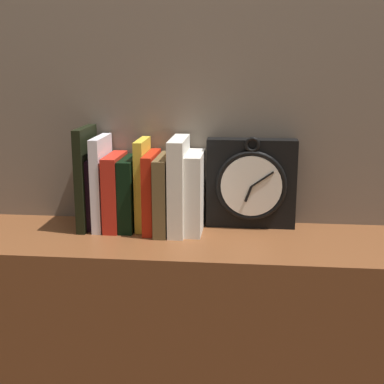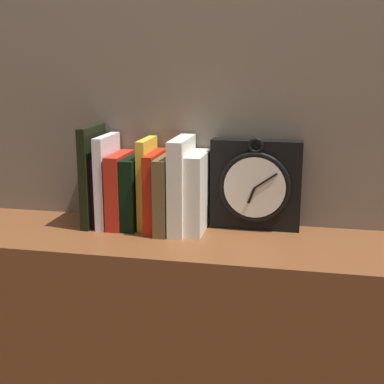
{
  "view_description": "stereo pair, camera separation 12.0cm",
  "coord_description": "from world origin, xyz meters",
  "px_view_note": "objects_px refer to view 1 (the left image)",
  "views": [
    {
      "loc": [
        0.12,
        -1.16,
        1.31
      ],
      "look_at": [
        0.0,
        0.0,
        1.02
      ],
      "focal_mm": 50.0,
      "sensor_mm": 36.0,
      "label": 1
    },
    {
      "loc": [
        0.24,
        -1.15,
        1.31
      ],
      "look_at": [
        0.0,
        0.0,
        1.02
      ],
      "focal_mm": 50.0,
      "sensor_mm": 36.0,
      "label": 2
    }
  ],
  "objects_px": {
    "clock": "(251,183)",
    "book_slot5_yellow": "(143,184)",
    "book_slot1_black": "(95,192)",
    "book_slot3_red": "(115,191)",
    "book_slot7_brown": "(164,194)",
    "book_slot2_white": "(102,182)",
    "book_slot6_red": "(152,191)",
    "book_slot9_white": "(196,192)",
    "book_slot8_white": "(179,185)",
    "book_slot0_black": "(87,178)",
    "book_slot4_black": "(130,193)"
  },
  "relations": [
    {
      "from": "book_slot6_red",
      "to": "book_slot9_white",
      "type": "relative_size",
      "value": 0.99
    },
    {
      "from": "book_slot7_brown",
      "to": "book_slot5_yellow",
      "type": "bearing_deg",
      "value": 160.25
    },
    {
      "from": "book_slot1_black",
      "to": "book_slot6_red",
      "type": "distance_m",
      "value": 0.14
    },
    {
      "from": "book_slot2_white",
      "to": "book_slot6_red",
      "type": "bearing_deg",
      "value": -2.74
    },
    {
      "from": "book_slot9_white",
      "to": "book_slot3_red",
      "type": "bearing_deg",
      "value": 179.04
    },
    {
      "from": "book_slot4_black",
      "to": "book_slot6_red",
      "type": "distance_m",
      "value": 0.06
    },
    {
      "from": "book_slot3_red",
      "to": "book_slot7_brown",
      "type": "xyz_separation_m",
      "value": [
        0.12,
        -0.01,
        0.0
      ]
    },
    {
      "from": "clock",
      "to": "book_slot7_brown",
      "type": "bearing_deg",
      "value": -166.34
    },
    {
      "from": "book_slot2_white",
      "to": "book_slot8_white",
      "type": "bearing_deg",
      "value": -3.36
    },
    {
      "from": "book_slot1_black",
      "to": "book_slot6_red",
      "type": "xyz_separation_m",
      "value": [
        0.14,
        -0.01,
        0.01
      ]
    },
    {
      "from": "book_slot2_white",
      "to": "book_slot5_yellow",
      "type": "height_order",
      "value": "book_slot2_white"
    },
    {
      "from": "book_slot0_black",
      "to": "book_slot8_white",
      "type": "bearing_deg",
      "value": -2.37
    },
    {
      "from": "book_slot3_red",
      "to": "book_slot7_brown",
      "type": "height_order",
      "value": "same"
    },
    {
      "from": "book_slot2_white",
      "to": "book_slot3_red",
      "type": "relative_size",
      "value": 1.24
    },
    {
      "from": "book_slot3_red",
      "to": "book_slot9_white",
      "type": "xyz_separation_m",
      "value": [
        0.2,
        -0.0,
        0.0
      ]
    },
    {
      "from": "book_slot4_black",
      "to": "book_slot3_red",
      "type": "bearing_deg",
      "value": -177.47
    },
    {
      "from": "book_slot0_black",
      "to": "book_slot8_white",
      "type": "xyz_separation_m",
      "value": [
        0.23,
        -0.01,
        -0.01
      ]
    },
    {
      "from": "book_slot1_black",
      "to": "book_slot2_white",
      "type": "bearing_deg",
      "value": -21.08
    },
    {
      "from": "book_slot6_red",
      "to": "book_slot4_black",
      "type": "bearing_deg",
      "value": 173.65
    },
    {
      "from": "book_slot2_white",
      "to": "book_slot5_yellow",
      "type": "distance_m",
      "value": 0.1
    },
    {
      "from": "book_slot6_red",
      "to": "book_slot7_brown",
      "type": "xyz_separation_m",
      "value": [
        0.03,
        -0.01,
        -0.0
      ]
    },
    {
      "from": "clock",
      "to": "book_slot7_brown",
      "type": "relative_size",
      "value": 1.25
    },
    {
      "from": "book_slot4_black",
      "to": "book_slot5_yellow",
      "type": "bearing_deg",
      "value": 12.38
    },
    {
      "from": "book_slot1_black",
      "to": "book_slot6_red",
      "type": "relative_size",
      "value": 0.91
    },
    {
      "from": "book_slot0_black",
      "to": "book_slot7_brown",
      "type": "relative_size",
      "value": 1.36
    },
    {
      "from": "clock",
      "to": "book_slot2_white",
      "type": "relative_size",
      "value": 1.01
    },
    {
      "from": "book_slot0_black",
      "to": "book_slot2_white",
      "type": "bearing_deg",
      "value": 2.68
    },
    {
      "from": "book_slot4_black",
      "to": "book_slot9_white",
      "type": "relative_size",
      "value": 0.92
    },
    {
      "from": "book_slot7_brown",
      "to": "book_slot9_white",
      "type": "bearing_deg",
      "value": 5.77
    },
    {
      "from": "book_slot0_black",
      "to": "book_slot8_white",
      "type": "relative_size",
      "value": 1.1
    },
    {
      "from": "book_slot1_black",
      "to": "clock",
      "type": "bearing_deg",
      "value": 4.54
    },
    {
      "from": "book_slot9_white",
      "to": "book_slot8_white",
      "type": "bearing_deg",
      "value": -170.63
    },
    {
      "from": "book_slot2_white",
      "to": "book_slot7_brown",
      "type": "bearing_deg",
      "value": -4.57
    },
    {
      "from": "book_slot0_black",
      "to": "book_slot2_white",
      "type": "distance_m",
      "value": 0.04
    },
    {
      "from": "book_slot1_black",
      "to": "book_slot2_white",
      "type": "distance_m",
      "value": 0.03
    },
    {
      "from": "clock",
      "to": "book_slot5_yellow",
      "type": "height_order",
      "value": "clock"
    },
    {
      "from": "book_slot3_red",
      "to": "book_slot2_white",
      "type": "bearing_deg",
      "value": 177.74
    },
    {
      "from": "book_slot6_red",
      "to": "book_slot7_brown",
      "type": "relative_size",
      "value": 1.03
    },
    {
      "from": "book_slot0_black",
      "to": "book_slot5_yellow",
      "type": "xyz_separation_m",
      "value": [
        0.14,
        0.01,
        -0.01
      ]
    },
    {
      "from": "book_slot7_brown",
      "to": "book_slot8_white",
      "type": "height_order",
      "value": "book_slot8_white"
    },
    {
      "from": "book_slot2_white",
      "to": "book_slot8_white",
      "type": "xyz_separation_m",
      "value": [
        0.19,
        -0.01,
        0.0
      ]
    },
    {
      "from": "clock",
      "to": "book_slot1_black",
      "type": "xyz_separation_m",
      "value": [
        -0.38,
        -0.03,
        -0.02
      ]
    },
    {
      "from": "book_slot2_white",
      "to": "book_slot0_black",
      "type": "bearing_deg",
      "value": -177.32
    },
    {
      "from": "clock",
      "to": "book_slot8_white",
      "type": "relative_size",
      "value": 1.01
    },
    {
      "from": "book_slot0_black",
      "to": "book_slot6_red",
      "type": "height_order",
      "value": "book_slot0_black"
    },
    {
      "from": "clock",
      "to": "book_slot5_yellow",
      "type": "xyz_separation_m",
      "value": [
        -0.26,
        -0.03,
        -0.0
      ]
    },
    {
      "from": "book_slot0_black",
      "to": "book_slot9_white",
      "type": "height_order",
      "value": "book_slot0_black"
    },
    {
      "from": "book_slot4_black",
      "to": "book_slot8_white",
      "type": "height_order",
      "value": "book_slot8_white"
    },
    {
      "from": "book_slot0_black",
      "to": "book_slot1_black",
      "type": "relative_size",
      "value": 1.44
    },
    {
      "from": "book_slot1_black",
      "to": "book_slot4_black",
      "type": "height_order",
      "value": "book_slot4_black"
    }
  ]
}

